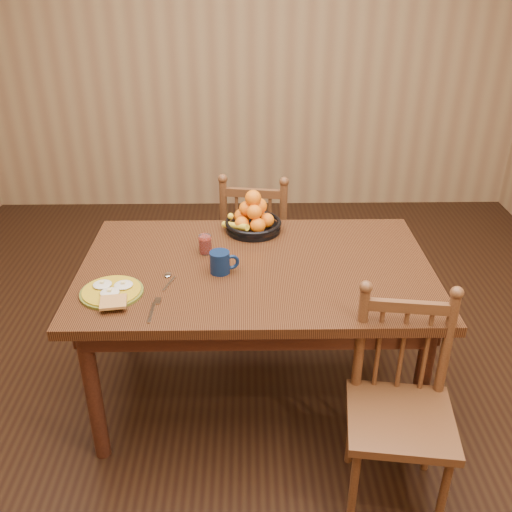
{
  "coord_description": "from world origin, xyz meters",
  "views": [
    {
      "loc": [
        -0.03,
        -2.27,
        2.02
      ],
      "look_at": [
        0.0,
        0.0,
        0.8
      ],
      "focal_mm": 40.0,
      "sensor_mm": 36.0,
      "label": 1
    }
  ],
  "objects_px": {
    "chair_far": "(256,245)",
    "coffee_mug": "(221,262)",
    "dining_table": "(256,282)",
    "breakfast_plate": "(112,292)",
    "fruit_bowl": "(253,219)",
    "chair_near": "(400,409)"
  },
  "relations": [
    {
      "from": "dining_table",
      "to": "breakfast_plate",
      "type": "height_order",
      "value": "breakfast_plate"
    },
    {
      "from": "chair_far",
      "to": "chair_near",
      "type": "xyz_separation_m",
      "value": [
        0.54,
        -1.4,
        -0.01
      ]
    },
    {
      "from": "breakfast_plate",
      "to": "dining_table",
      "type": "bearing_deg",
      "value": 21.26
    },
    {
      "from": "breakfast_plate",
      "to": "coffee_mug",
      "type": "height_order",
      "value": "coffee_mug"
    },
    {
      "from": "breakfast_plate",
      "to": "fruit_bowl",
      "type": "height_order",
      "value": "fruit_bowl"
    },
    {
      "from": "dining_table",
      "to": "chair_far",
      "type": "distance_m",
      "value": 0.83
    },
    {
      "from": "chair_near",
      "to": "dining_table",
      "type": "bearing_deg",
      "value": 140.56
    },
    {
      "from": "dining_table",
      "to": "breakfast_plate",
      "type": "relative_size",
      "value": 5.44
    },
    {
      "from": "dining_table",
      "to": "fruit_bowl",
      "type": "relative_size",
      "value": 5.52
    },
    {
      "from": "dining_table",
      "to": "coffee_mug",
      "type": "xyz_separation_m",
      "value": [
        -0.16,
        -0.06,
        0.14
      ]
    },
    {
      "from": "chair_near",
      "to": "coffee_mug",
      "type": "relative_size",
      "value": 6.72
    },
    {
      "from": "chair_far",
      "to": "coffee_mug",
      "type": "height_order",
      "value": "chair_far"
    },
    {
      "from": "chair_near",
      "to": "coffee_mug",
      "type": "bearing_deg",
      "value": 150.41
    },
    {
      "from": "chair_far",
      "to": "breakfast_plate",
      "type": "relative_size",
      "value": 3.11
    },
    {
      "from": "fruit_bowl",
      "to": "breakfast_plate",
      "type": "bearing_deg",
      "value": -134.46
    },
    {
      "from": "breakfast_plate",
      "to": "coffee_mug",
      "type": "bearing_deg",
      "value": 21.79
    },
    {
      "from": "fruit_bowl",
      "to": "chair_far",
      "type": "bearing_deg",
      "value": 86.55
    },
    {
      "from": "chair_far",
      "to": "fruit_bowl",
      "type": "height_order",
      "value": "fruit_bowl"
    },
    {
      "from": "chair_far",
      "to": "breakfast_plate",
      "type": "height_order",
      "value": "chair_far"
    },
    {
      "from": "chair_far",
      "to": "breakfast_plate",
      "type": "bearing_deg",
      "value": 67.45
    },
    {
      "from": "chair_far",
      "to": "coffee_mug",
      "type": "distance_m",
      "value": 0.94
    },
    {
      "from": "chair_near",
      "to": "coffee_mug",
      "type": "height_order",
      "value": "chair_near"
    }
  ]
}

